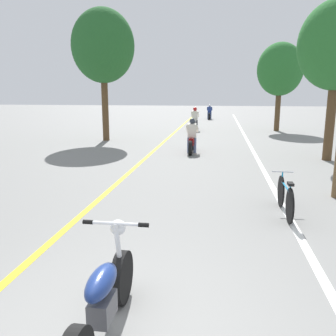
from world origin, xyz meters
TOP-DOWN VIEW (x-y plane):
  - lane_stripe_center at (-1.70, 12.30)m, footprint 0.14×48.00m
  - lane_stripe_edge at (2.39, 12.30)m, footprint 0.14×48.00m
  - roadside_tree_right_far at (4.52, 20.40)m, footprint 2.76×2.48m
  - roadside_tree_left at (-4.67, 14.57)m, footprint 3.04×2.74m
  - motorcycle_foreground at (-0.09, 0.34)m, footprint 0.72×2.00m
  - motorcycle_rider_lead at (-0.10, 11.55)m, footprint 0.50×1.94m
  - motorcycle_rider_mid at (-0.57, 19.80)m, footprint 0.50×2.21m
  - motorcycle_rider_far at (0.06, 29.45)m, footprint 0.50×2.05m
  - bicycle_parked at (2.32, 4.40)m, footprint 0.44×1.69m

SIDE VIEW (x-z plane):
  - lane_stripe_center at x=-1.70m, z-range 0.00..0.01m
  - lane_stripe_edge at x=2.39m, z-range 0.00..0.01m
  - bicycle_parked at x=2.32m, z-range -0.03..0.76m
  - motorcycle_foreground at x=-0.09m, z-range -0.10..0.96m
  - motorcycle_rider_far at x=0.06m, z-range -0.16..1.16m
  - motorcycle_rider_lead at x=-0.10m, z-range -0.17..1.21m
  - motorcycle_rider_mid at x=-0.57m, z-range -0.18..1.28m
  - roadside_tree_right_far at x=4.52m, z-range 1.05..6.38m
  - roadside_tree_left at x=-4.67m, z-range 1.37..7.68m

